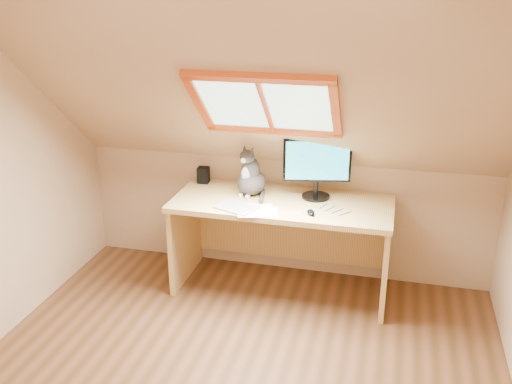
% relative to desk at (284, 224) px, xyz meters
% --- Properties ---
extents(room_shell, '(3.52, 3.52, 2.41)m').
position_rel_desk_xyz_m(room_shell, '(-0.06, -1.55, 0.88)').
color(room_shell, tan).
rests_on(room_shell, ground).
extents(desk, '(1.73, 0.76, 0.79)m').
position_rel_desk_xyz_m(desk, '(0.00, 0.00, 0.00)').
color(desk, '#E3BD6C').
rests_on(desk, ground).
extents(monitor, '(0.53, 0.22, 0.49)m').
position_rel_desk_xyz_m(monitor, '(0.25, 0.05, 0.52)').
color(monitor, black).
rests_on(monitor, desk).
extents(cat, '(0.31, 0.33, 0.42)m').
position_rel_desk_xyz_m(cat, '(-0.28, 0.01, 0.38)').
color(cat, '#423D3B').
rests_on(cat, desk).
extents(desk_speaker, '(0.10, 0.10, 0.13)m').
position_rel_desk_xyz_m(desk_speaker, '(-0.74, 0.18, 0.30)').
color(desk_speaker, black).
rests_on(desk_speaker, desk).
extents(graphics_tablet, '(0.36, 0.31, 0.01)m').
position_rel_desk_xyz_m(graphics_tablet, '(-0.30, -0.31, 0.24)').
color(graphics_tablet, '#B2B2B7').
rests_on(graphics_tablet, desk).
extents(mouse, '(0.09, 0.11, 0.03)m').
position_rel_desk_xyz_m(mouse, '(0.26, -0.29, 0.25)').
color(mouse, black).
rests_on(mouse, desk).
extents(papers, '(0.35, 0.30, 0.01)m').
position_rel_desk_xyz_m(papers, '(-0.18, -0.33, 0.24)').
color(papers, white).
rests_on(papers, desk).
extents(cables, '(0.51, 0.26, 0.01)m').
position_rel_desk_xyz_m(cables, '(0.32, -0.19, 0.24)').
color(cables, silver).
rests_on(cables, desk).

